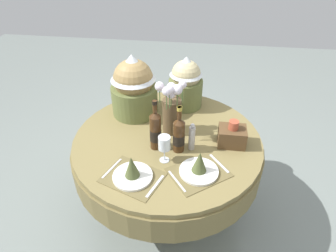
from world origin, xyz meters
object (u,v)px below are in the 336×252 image
(wine_bottle_right, at_px, (179,135))
(gift_tub_back_centre, at_px, (186,81))
(gift_tub_back_left, at_px, (134,84))
(flower_vase, at_px, (172,109))
(woven_basket_side_right, at_px, (232,136))
(place_setting_left, at_px, (132,172))
(dining_table, at_px, (167,153))
(place_setting_right, at_px, (199,167))
(wine_bottle_left, at_px, (156,130))
(pepper_mill, at_px, (192,137))
(wine_glass_right, at_px, (164,144))

(wine_bottle_right, relative_size, gift_tub_back_centre, 0.80)
(gift_tub_back_left, distance_m, gift_tub_back_centre, 0.41)
(flower_vase, bearing_deg, gift_tub_back_left, 144.72)
(woven_basket_side_right, bearing_deg, place_setting_left, -145.85)
(dining_table, distance_m, gift_tub_back_centre, 0.59)
(gift_tub_back_left, bearing_deg, place_setting_right, -49.02)
(flower_vase, distance_m, gift_tub_back_left, 0.39)
(wine_bottle_left, xyz_separation_m, pepper_mill, (0.24, 0.02, -0.05))
(place_setting_right, xyz_separation_m, wine_glass_right, (-0.22, 0.08, 0.09))
(place_setting_left, distance_m, woven_basket_side_right, 0.72)
(place_setting_right, distance_m, woven_basket_side_right, 0.37)
(dining_table, xyz_separation_m, place_setting_right, (0.24, -0.31, 0.19))
(place_setting_right, distance_m, wine_glass_right, 0.25)
(flower_vase, height_order, wine_glass_right, flower_vase)
(wine_bottle_left, height_order, woven_basket_side_right, wine_bottle_left)
(pepper_mill, bearing_deg, wine_bottle_left, -176.10)
(place_setting_left, height_order, flower_vase, flower_vase)
(gift_tub_back_centre, bearing_deg, dining_table, -100.32)
(dining_table, height_order, gift_tub_back_centre, gift_tub_back_centre)
(pepper_mill, relative_size, woven_basket_side_right, 1.08)
(wine_bottle_right, height_order, pepper_mill, wine_bottle_right)
(flower_vase, relative_size, pepper_mill, 2.09)
(place_setting_left, bearing_deg, gift_tub_back_centre, 74.72)
(wine_bottle_left, xyz_separation_m, wine_glass_right, (0.08, -0.12, -0.00))
(dining_table, relative_size, pepper_mill, 6.61)
(wine_bottle_right, distance_m, pepper_mill, 0.09)
(wine_glass_right, distance_m, gift_tub_back_left, 0.62)
(gift_tub_back_centre, relative_size, woven_basket_side_right, 2.25)
(flower_vase, bearing_deg, dining_table, -104.53)
(wine_bottle_left, height_order, wine_glass_right, wine_bottle_left)
(dining_table, relative_size, flower_vase, 3.17)
(place_setting_right, bearing_deg, gift_tub_back_centre, 101.13)
(wine_bottle_left, height_order, wine_bottle_right, wine_bottle_left)
(wine_glass_right, bearing_deg, gift_tub_back_left, 120.21)
(flower_vase, xyz_separation_m, wine_glass_right, (-0.01, -0.31, -0.06))
(gift_tub_back_centre, bearing_deg, woven_basket_side_right, -52.50)
(wine_bottle_right, bearing_deg, wine_bottle_left, 176.47)
(dining_table, distance_m, gift_tub_back_left, 0.58)
(wine_glass_right, relative_size, gift_tub_back_left, 0.39)
(wine_bottle_left, relative_size, woven_basket_side_right, 1.93)
(flower_vase, relative_size, gift_tub_back_left, 0.88)
(flower_vase, bearing_deg, wine_bottle_right, -69.62)
(wine_bottle_right, relative_size, gift_tub_back_left, 0.70)
(pepper_mill, distance_m, woven_basket_side_right, 0.28)
(pepper_mill, bearing_deg, gift_tub_back_centre, 99.36)
(woven_basket_side_right, bearing_deg, gift_tub_back_left, 157.61)
(gift_tub_back_centre, bearing_deg, gift_tub_back_left, -156.87)
(wine_bottle_left, xyz_separation_m, gift_tub_back_left, (-0.23, 0.41, 0.11))
(place_setting_right, distance_m, pepper_mill, 0.24)
(wine_bottle_left, xyz_separation_m, wine_bottle_right, (0.15, -0.01, -0.01))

